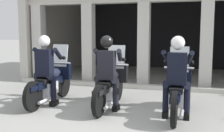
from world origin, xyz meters
TOP-DOWN VIEW (x-y plane):
  - ground_plane at (0.00, 3.00)m, footprint 80.00×80.00m
  - station_building at (0.26, 5.72)m, footprint 8.34×5.23m
  - kerb_strip at (0.26, 2.65)m, footprint 7.84×0.24m
  - motorcycle_left at (-1.45, 0.48)m, footprint 0.62×2.04m
  - police_officer_left at (-1.45, 0.20)m, footprint 0.63×0.61m
  - motorcycle_center at (0.00, 0.50)m, footprint 0.62×2.04m
  - police_officer_center at (0.00, 0.21)m, footprint 0.63×0.61m
  - motorcycle_right at (1.45, 0.33)m, footprint 0.62×2.04m
  - police_officer_right at (1.45, 0.05)m, footprint 0.63×0.61m

SIDE VIEW (x-z plane):
  - ground_plane at x=0.00m, z-range 0.00..0.00m
  - kerb_strip at x=0.26m, z-range 0.00..0.12m
  - motorcycle_left at x=-1.45m, z-range -0.17..1.17m
  - motorcycle_center at x=0.00m, z-range -0.17..1.17m
  - motorcycle_right at x=1.45m, z-range -0.17..1.17m
  - police_officer_left at x=-1.45m, z-range 0.15..1.73m
  - police_officer_center at x=0.00m, z-range 0.15..1.73m
  - police_officer_right at x=1.45m, z-range 0.15..1.73m
  - station_building at x=0.26m, z-range 0.40..3.54m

